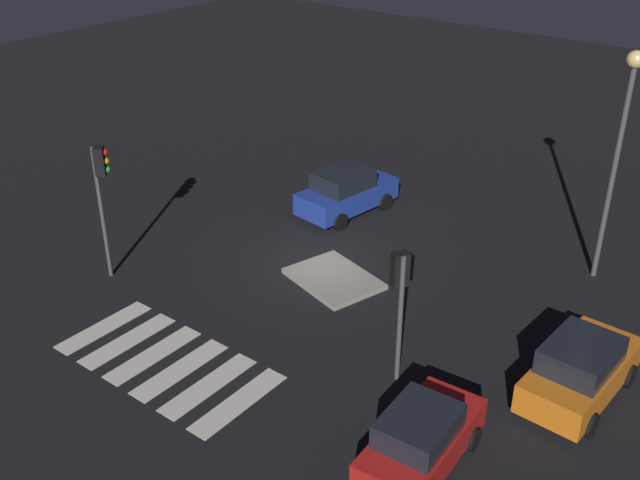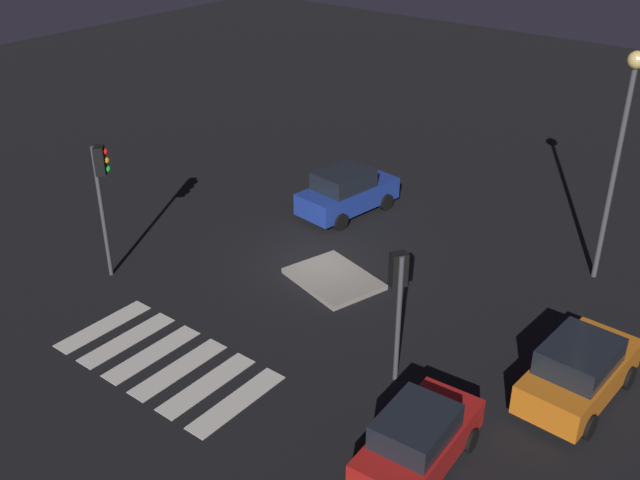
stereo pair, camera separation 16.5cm
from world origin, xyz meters
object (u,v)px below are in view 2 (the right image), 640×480
(car_red, at_px, (418,440))
(street_lamp, at_px, (623,130))
(car_orange, at_px, (579,371))
(traffic_island, at_px, (334,279))
(traffic_light_east, at_px, (398,285))
(traffic_light_south, at_px, (102,180))
(car_blue, at_px, (347,192))

(car_red, xyz_separation_m, street_lamp, (0.08, 11.54, 4.49))
(car_orange, distance_m, street_lamp, 8.28)
(traffic_island, distance_m, car_red, 8.88)
(car_orange, bearing_deg, traffic_light_east, 120.01)
(car_orange, xyz_separation_m, traffic_light_south, (-15.12, -3.54, 2.68))
(car_orange, relative_size, traffic_light_south, 0.91)
(traffic_light_east, distance_m, traffic_light_south, 10.83)
(traffic_island, height_order, street_lamp, street_lamp)
(traffic_island, bearing_deg, traffic_light_south, -145.20)
(car_blue, relative_size, street_lamp, 0.57)
(traffic_light_east, bearing_deg, car_red, 166.16)
(traffic_light_south, bearing_deg, car_red, -49.25)
(traffic_light_south, bearing_deg, street_lamp, -5.75)
(car_red, height_order, car_orange, car_orange)
(street_lamp, bearing_deg, car_orange, -73.88)
(car_blue, xyz_separation_m, street_lamp, (9.79, 1.25, 4.40))
(car_red, bearing_deg, traffic_island, 46.90)
(traffic_light_east, xyz_separation_m, street_lamp, (2.43, 8.98, 2.34))
(car_orange, xyz_separation_m, car_blue, (-11.74, 5.47, 0.02))
(traffic_light_south, bearing_deg, car_blue, 25.77)
(street_lamp, bearing_deg, car_blue, -172.71)
(traffic_island, distance_m, traffic_light_south, 8.40)
(car_red, relative_size, car_orange, 0.92)
(car_orange, height_order, car_blue, car_blue)
(car_orange, distance_m, traffic_light_south, 15.75)
(car_orange, bearing_deg, street_lamp, 18.92)
(traffic_island, bearing_deg, traffic_light_east, -34.57)
(car_orange, bearing_deg, traffic_light_south, 105.97)
(car_red, relative_size, traffic_light_south, 0.84)
(car_blue, xyz_separation_m, traffic_light_east, (7.36, -7.72, 2.06))
(car_red, bearing_deg, car_blue, 39.86)
(car_blue, bearing_deg, car_orange, -107.07)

